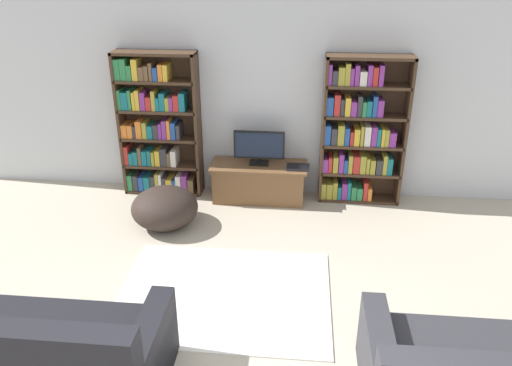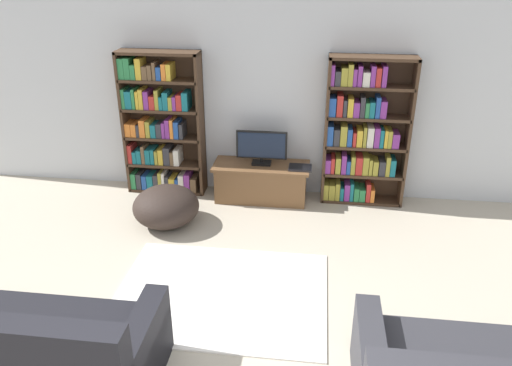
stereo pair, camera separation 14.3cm
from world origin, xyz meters
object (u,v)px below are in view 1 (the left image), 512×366
at_px(couch_left_sectional, 28,360).
at_px(beanbag_ottoman, 165,208).
at_px(laptop, 298,167).
at_px(television, 259,147).
at_px(bookshelf_left, 157,127).
at_px(tv_stand, 259,182).
at_px(bookshelf_right, 359,133).

relative_size(couch_left_sectional, beanbag_ottoman, 2.47).
relative_size(laptop, beanbag_ottoman, 0.37).
relative_size(television, laptop, 2.22).
distance_m(bookshelf_left, television, 1.34).
height_order(tv_stand, television, television).
bearing_deg(laptop, television, 170.34).
relative_size(tv_stand, laptop, 4.25).
height_order(laptop, beanbag_ottoman, laptop).
bearing_deg(tv_stand, couch_left_sectional, -112.40).
xyz_separation_m(tv_stand, television, (0.00, 0.02, 0.47)).
bearing_deg(tv_stand, bookshelf_left, 174.46).
distance_m(bookshelf_left, couch_left_sectional, 3.47).
relative_size(bookshelf_right, laptop, 6.45).
distance_m(bookshelf_left, tv_stand, 1.48).
bearing_deg(bookshelf_left, bookshelf_right, 0.01).
distance_m(couch_left_sectional, beanbag_ottoman, 2.51).
xyz_separation_m(laptop, couch_left_sectional, (-1.85, -3.23, -0.20)).
height_order(bookshelf_right, television, bookshelf_right).
xyz_separation_m(bookshelf_left, beanbag_ottoman, (0.30, -0.93, -0.66)).
relative_size(bookshelf_left, beanbag_ottoman, 2.40).
bearing_deg(couch_left_sectional, beanbag_ottoman, 82.50).
relative_size(tv_stand, television, 1.91).
height_order(bookshelf_left, beanbag_ottoman, bookshelf_left).
distance_m(bookshelf_left, bookshelf_right, 2.55).
bearing_deg(bookshelf_right, television, -175.05).
relative_size(tv_stand, beanbag_ottoman, 1.58).
bearing_deg(couch_left_sectional, television, 67.73).
distance_m(laptop, beanbag_ottoman, 1.71).
xyz_separation_m(couch_left_sectional, beanbag_ottoman, (0.33, 2.49, -0.06)).
bearing_deg(bookshelf_left, beanbag_ottoman, -72.20).
bearing_deg(television, couch_left_sectional, -112.27).
relative_size(bookshelf_right, tv_stand, 1.52).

